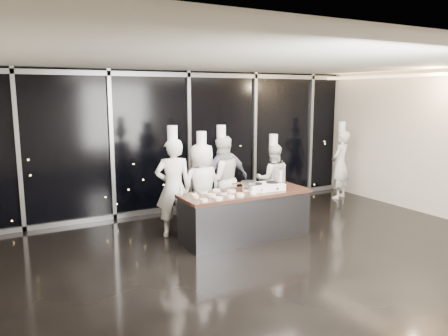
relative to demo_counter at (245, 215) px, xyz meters
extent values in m
plane|color=black|center=(0.00, -0.90, -0.45)|extent=(9.00, 9.00, 0.00)
cube|color=beige|center=(0.00, 2.60, 1.15)|extent=(9.00, 0.02, 3.20)
cube|color=beige|center=(4.50, -0.90, 1.15)|extent=(0.02, 7.00, 3.20)
cube|color=beige|center=(0.00, -0.90, 2.75)|extent=(9.00, 7.00, 0.02)
cube|color=#E8C18B|center=(4.25, -0.90, 2.63)|extent=(0.35, 6.80, 0.06)
cube|color=black|center=(0.00, 2.54, 1.15)|extent=(8.90, 0.04, 3.18)
cube|color=gray|center=(0.00, 2.49, 2.65)|extent=(8.90, 0.08, 0.10)
cube|color=gray|center=(0.00, 2.49, -0.40)|extent=(8.90, 0.08, 0.10)
cube|color=gray|center=(-3.60, 2.49, 1.15)|extent=(0.08, 0.08, 3.20)
cube|color=gray|center=(-1.80, 2.49, 1.15)|extent=(0.08, 0.08, 3.20)
cube|color=gray|center=(0.00, 2.49, 1.15)|extent=(0.08, 0.08, 3.20)
cube|color=gray|center=(1.80, 2.49, 1.15)|extent=(0.08, 0.08, 3.20)
cube|color=gray|center=(3.60, 2.49, 1.15)|extent=(0.08, 0.08, 3.20)
cube|color=#37363B|center=(0.00, 0.00, -0.03)|extent=(2.40, 0.80, 0.84)
cube|color=#45291D|center=(0.00, 0.00, 0.42)|extent=(2.46, 0.86, 0.06)
cube|color=white|center=(0.40, -0.02, 0.51)|extent=(0.74, 0.51, 0.12)
cylinder|color=black|center=(0.23, 0.00, 0.58)|extent=(0.26, 0.26, 0.02)
cylinder|color=black|center=(0.57, -0.04, 0.58)|extent=(0.26, 0.26, 0.02)
cylinder|color=black|center=(0.21, -0.23, 0.50)|extent=(0.04, 0.02, 0.04)
cylinder|color=black|center=(0.53, -0.27, 0.50)|extent=(0.04, 0.02, 0.04)
cylinder|color=gray|center=(0.07, 0.01, 0.61)|extent=(0.31, 0.31, 0.05)
cube|color=#4C2B14|center=(-0.17, 0.04, 0.62)|extent=(0.21, 0.05, 0.02)
cylinder|color=#A9A9AB|center=(0.72, -0.06, 0.70)|extent=(0.24, 0.24, 0.22)
cylinder|color=white|center=(-1.00, -0.31, 0.47)|extent=(0.13, 0.13, 0.04)
cylinder|color=orange|center=(-1.00, -0.31, 0.49)|extent=(0.10, 0.10, 0.01)
cylinder|color=white|center=(-1.01, 0.02, 0.47)|extent=(0.12, 0.12, 0.04)
cylinder|color=beige|center=(-1.01, 0.02, 0.49)|extent=(0.10, 0.10, 0.01)
cylinder|color=white|center=(-0.95, 0.22, 0.47)|extent=(0.12, 0.12, 0.04)
cylinder|color=black|center=(-0.95, 0.22, 0.49)|extent=(0.09, 0.09, 0.01)
cylinder|color=white|center=(-0.73, -0.31, 0.47)|extent=(0.15, 0.15, 0.04)
cylinder|color=beige|center=(-0.73, -0.31, 0.49)|extent=(0.13, 0.13, 0.01)
cylinder|color=white|center=(-0.72, -0.03, 0.47)|extent=(0.16, 0.16, 0.04)
cylinder|color=tan|center=(-0.72, -0.03, 0.49)|extent=(0.13, 0.13, 0.01)
cylinder|color=white|center=(-0.75, 0.25, 0.47)|extent=(0.16, 0.16, 0.04)
cylinder|color=brown|center=(-0.75, 0.25, 0.49)|extent=(0.13, 0.13, 0.01)
cylinder|color=white|center=(-0.47, -0.28, 0.47)|extent=(0.13, 0.13, 0.04)
cylinder|color=#F07B63|center=(-0.47, -0.28, 0.49)|extent=(0.11, 0.11, 0.01)
cylinder|color=white|center=(-0.46, 0.00, 0.47)|extent=(0.13, 0.13, 0.04)
cylinder|color=black|center=(-0.46, 0.00, 0.49)|extent=(0.11, 0.11, 0.01)
cylinder|color=white|center=(-0.48, 0.25, 0.47)|extent=(0.14, 0.14, 0.04)
cylinder|color=beige|center=(-0.48, 0.25, 0.49)|extent=(0.11, 0.11, 0.01)
cylinder|color=white|center=(-0.25, -0.23, 0.47)|extent=(0.15, 0.15, 0.04)
cylinder|color=tan|center=(-0.25, -0.23, 0.49)|extent=(0.12, 0.12, 0.01)
cylinder|color=white|center=(-0.26, 0.07, 0.47)|extent=(0.16, 0.16, 0.04)
cylinder|color=tan|center=(-0.26, 0.07, 0.49)|extent=(0.13, 0.13, 0.01)
cylinder|color=white|center=(0.01, -0.24, 0.47)|extent=(0.12, 0.12, 0.04)
cylinder|color=beige|center=(0.01, -0.24, 0.49)|extent=(0.10, 0.10, 0.01)
cylinder|color=white|center=(0.04, 0.02, 0.47)|extent=(0.15, 0.15, 0.04)
cylinder|color=brown|center=(0.04, 0.02, 0.49)|extent=(0.13, 0.13, 0.01)
cylinder|color=white|center=(0.25, -0.19, 0.47)|extent=(0.15, 0.15, 0.04)
cylinder|color=gold|center=(0.25, -0.19, 0.49)|extent=(0.12, 0.12, 0.01)
cylinder|color=silver|center=(-1.14, 0.34, 0.52)|extent=(0.06, 0.06, 0.15)
cone|color=silver|center=(-1.14, 0.34, 0.63)|extent=(0.05, 0.05, 0.05)
imported|color=silver|center=(-1.10, 0.80, 0.49)|extent=(0.78, 0.61, 1.88)
cylinder|color=white|center=(-1.10, 0.80, 1.53)|extent=(0.23, 0.23, 0.26)
imported|color=silver|center=(-0.47, 0.86, 0.42)|extent=(0.92, 0.67, 1.74)
cylinder|color=white|center=(-0.47, 0.86, 1.39)|extent=(0.22, 0.22, 0.26)
imported|color=silver|center=(0.13, 1.17, 0.46)|extent=(0.89, 0.69, 1.82)
cylinder|color=white|center=(0.13, 1.17, 1.47)|extent=(0.19, 0.19, 0.26)
imported|color=#141A38|center=(0.21, 1.15, 0.46)|extent=(1.10, 0.53, 1.83)
imported|color=silver|center=(1.44, 1.17, 0.34)|extent=(0.94, 0.86, 1.58)
cylinder|color=white|center=(1.44, 1.17, 1.22)|extent=(0.25, 0.25, 0.26)
imported|color=silver|center=(3.83, 1.56, 0.42)|extent=(0.76, 0.65, 1.76)
cylinder|color=white|center=(3.83, 1.56, 1.40)|extent=(0.25, 0.25, 0.26)
camera|label=1|loc=(-4.14, -6.70, 2.25)|focal=35.00mm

